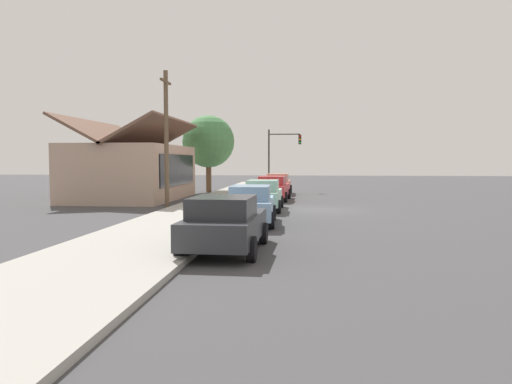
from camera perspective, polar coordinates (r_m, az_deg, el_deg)
name	(u,v)px	position (r m, az deg, el deg)	size (l,w,h in m)	color
ground_plane	(316,210)	(25.58, 7.05, -2.11)	(120.00, 120.00, 0.00)	#424244
sidewalk_curb	(211,207)	(26.04, -5.36, -1.82)	(60.00, 4.20, 0.16)	#A3A099
car_charcoal	(225,223)	(13.70, -3.66, -3.68)	(4.48, 2.17, 1.59)	#2D3035
car_skyblue	(251,204)	(19.52, -0.58, -1.48)	(4.55, 2.08, 1.59)	#8CB7E0
car_seafoam	(263,195)	(25.06, 0.88, -0.33)	(4.62, 1.94, 1.59)	#9ED1BC
car_cherry	(273,188)	(31.45, 2.03, 0.49)	(4.92, 2.17, 1.59)	red
car_coral	(278,184)	(37.12, 2.62, 0.97)	(4.41, 2.02, 1.59)	#EA8C75
storefront_building	(133,170)	(33.36, -14.24, 2.48)	(10.88, 6.38, 5.33)	tan
shade_tree	(208,142)	(39.97, -5.61, 5.90)	(4.25, 4.25, 6.27)	brown
traffic_light_main	(281,150)	(40.90, 3.01, 4.97)	(0.37, 2.79, 5.20)	#383833
utility_pole_wooden	(166,136)	(27.31, -10.50, 6.48)	(1.80, 0.24, 7.50)	brown
fire_hydrant_red	(235,201)	(25.32, -2.46, -1.01)	(0.22, 0.22, 0.71)	red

